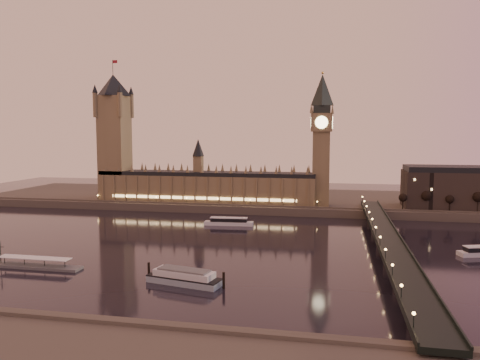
% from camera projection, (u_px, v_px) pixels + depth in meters
% --- Properties ---
extents(ground, '(700.00, 700.00, 0.00)m').
position_uv_depth(ground, '(216.00, 245.00, 262.29)').
color(ground, black).
rests_on(ground, ground).
extents(far_embankment, '(560.00, 130.00, 6.00)m').
position_uv_depth(far_embankment, '(295.00, 200.00, 417.04)').
color(far_embankment, '#423D35').
rests_on(far_embankment, ground).
extents(palace_of_westminster, '(180.00, 26.62, 52.00)m').
position_uv_depth(palace_of_westminster, '(205.00, 183.00, 386.06)').
color(palace_of_westminster, brown).
rests_on(palace_of_westminster, ground).
extents(victoria_tower, '(31.68, 31.68, 118.00)m').
position_uv_depth(victoria_tower, '(114.00, 130.00, 397.42)').
color(victoria_tower, brown).
rests_on(victoria_tower, ground).
extents(big_ben, '(17.68, 17.68, 104.00)m').
position_uv_depth(big_ben, '(322.00, 132.00, 363.35)').
color(big_ben, brown).
rests_on(big_ben, ground).
extents(westminster_bridge, '(13.20, 260.00, 15.30)m').
position_uv_depth(westminster_bridge, '(387.00, 243.00, 243.72)').
color(westminster_bridge, black).
rests_on(westminster_bridge, ground).
extents(bare_tree_0, '(6.64, 6.64, 13.50)m').
position_uv_depth(bare_tree_0, '(403.00, 197.00, 344.50)').
color(bare_tree_0, black).
rests_on(bare_tree_0, ground).
extents(bare_tree_1, '(6.64, 6.64, 13.50)m').
position_uv_depth(bare_tree_1, '(428.00, 197.00, 341.16)').
color(bare_tree_1, black).
rests_on(bare_tree_1, ground).
extents(bare_tree_2, '(6.64, 6.64, 13.50)m').
position_uv_depth(bare_tree_2, '(452.00, 198.00, 337.81)').
color(bare_tree_2, black).
rests_on(bare_tree_2, ground).
extents(bare_tree_3, '(6.64, 6.64, 13.50)m').
position_uv_depth(bare_tree_3, '(478.00, 199.00, 334.47)').
color(bare_tree_3, black).
rests_on(bare_tree_3, ground).
extents(cruise_boat_a, '(33.90, 9.77, 5.35)m').
position_uv_depth(cruise_boat_a, '(229.00, 222.00, 319.93)').
color(cruise_boat_a, silver).
rests_on(cruise_boat_a, ground).
extents(moored_barge, '(36.29, 15.43, 6.79)m').
position_uv_depth(moored_barge, '(184.00, 277.00, 194.79)').
color(moored_barge, '#8CA2B2').
rests_on(moored_barge, ground).
extents(pontoon_pier, '(44.05, 7.34, 11.75)m').
position_uv_depth(pontoon_pier, '(36.00, 265.00, 218.09)').
color(pontoon_pier, '#595B5E').
rests_on(pontoon_pier, ground).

